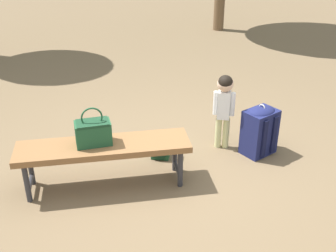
# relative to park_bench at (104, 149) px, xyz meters

# --- Properties ---
(ground_plane) EXTENTS (40.00, 40.00, 0.00)m
(ground_plane) POSITION_rel_park_bench_xyz_m (0.61, -0.08, -0.39)
(ground_plane) COLOR brown
(ground_plane) RESTS_ON ground
(park_bench) EXTENTS (1.65, 0.75, 0.45)m
(park_bench) POSITION_rel_park_bench_xyz_m (0.00, 0.00, 0.00)
(park_bench) COLOR brown
(park_bench) RESTS_ON ground
(handbag) EXTENTS (0.34, 0.22, 0.37)m
(handbag) POSITION_rel_park_bench_xyz_m (-0.07, 0.04, 0.18)
(handbag) COLOR #1E4C2D
(handbag) RESTS_ON park_bench
(child_standing) EXTENTS (0.20, 0.18, 0.85)m
(child_standing) POSITION_rel_park_bench_xyz_m (1.38, 0.21, 0.17)
(child_standing) COLOR #CCCC8C
(child_standing) RESTS_ON ground
(backpack_large) EXTENTS (0.39, 0.35, 0.58)m
(backpack_large) POSITION_rel_park_bench_xyz_m (1.69, -0.05, -0.11)
(backpack_large) COLOR #191E4C
(backpack_large) RESTS_ON ground
(backpack_small) EXTENTS (0.23, 0.22, 0.32)m
(backpack_small) POSITION_rel_park_bench_xyz_m (0.67, 0.27, -0.24)
(backpack_small) COLOR #1E4C2D
(backpack_small) RESTS_ON ground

